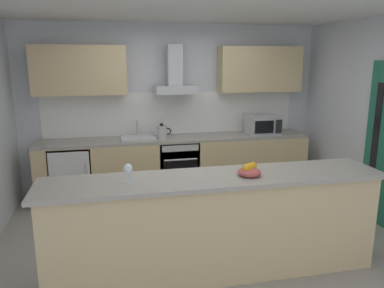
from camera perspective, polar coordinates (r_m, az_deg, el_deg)
ground at (r=4.54m, az=1.25°, el=-14.29°), size 5.68×4.73×0.02m
ceiling at (r=4.08m, az=1.44°, el=20.61°), size 5.68×4.73×0.02m
wall_back at (r=5.98m, az=-3.06°, el=5.53°), size 5.68×0.12×2.60m
backsplash_tile at (r=5.91m, az=-2.93°, el=4.77°), size 3.98×0.02×0.66m
counter_back at (r=5.78m, az=-2.34°, el=-3.33°), size 4.12×0.60×0.90m
counter_island at (r=3.66m, az=3.57°, el=-12.35°), size 3.25×0.64×1.00m
upper_cabinets at (r=5.70m, az=-2.74°, el=11.33°), size 4.06×0.32×0.70m
oven at (r=5.75m, az=-2.30°, el=-3.30°), size 0.60×0.62×0.80m
refrigerator at (r=5.71m, az=-17.97°, el=-4.42°), size 0.58×0.60×0.85m
microwave at (r=5.99m, az=10.89°, el=2.91°), size 0.50×0.38×0.30m
sink at (r=5.58m, az=-8.30°, el=1.02°), size 0.50×0.40×0.26m
kettle at (r=5.56m, az=-4.67°, el=1.87°), size 0.29×0.15×0.24m
range_hood at (r=5.66m, az=-2.66°, el=10.08°), size 0.62×0.45×0.72m
wine_glass at (r=3.29m, az=-9.80°, el=-3.90°), size 0.08×0.08×0.18m
fruit_bowl at (r=3.51m, az=8.80°, el=-4.12°), size 0.22×0.22×0.13m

